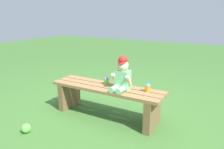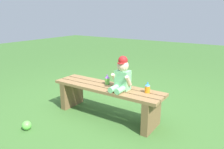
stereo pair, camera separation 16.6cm
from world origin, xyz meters
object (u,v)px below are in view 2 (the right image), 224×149
child_figure (122,75)px  sippy_cup_left (107,80)px  park_bench (107,96)px  toy_ball (27,125)px  sippy_cup_right (147,88)px

child_figure → sippy_cup_left: child_figure is taller
park_bench → toy_ball: size_ratio=13.84×
toy_ball → park_bench: bearing=54.4°
sippy_cup_left → child_figure: bearing=-15.8°
park_bench → toy_ball: 1.00m
park_bench → sippy_cup_left: sippy_cup_left is taller
park_bench → sippy_cup_right: bearing=7.8°
child_figure → sippy_cup_right: (0.30, 0.07, -0.12)m
child_figure → sippy_cup_left: 0.30m
park_bench → sippy_cup_right: 0.55m
sippy_cup_right → toy_ball: bearing=-141.4°
child_figure → toy_ball: child_figure is taller
sippy_cup_right → sippy_cup_left: bearing=180.0°
park_bench → child_figure: child_figure is taller
park_bench → sippy_cup_right: size_ratio=11.75×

